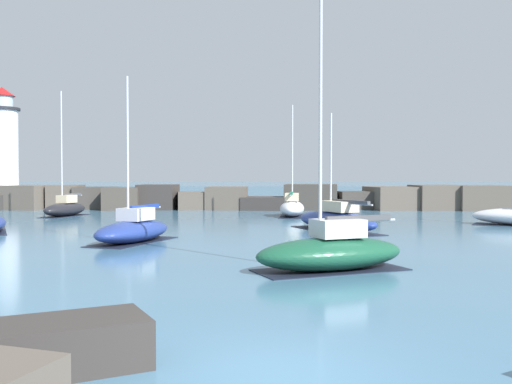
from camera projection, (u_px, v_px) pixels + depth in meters
ground_plane at (280, 373)px, 9.77m from camera, size 600.00×600.00×0.00m
open_sea_beyond at (272, 192)px, 116.58m from camera, size 400.00×116.00×0.01m
breakwater_jetty at (286, 198)px, 56.65m from camera, size 61.14×6.60×2.60m
lighthouse at (3, 157)px, 56.78m from camera, size 3.97×3.97×12.17m
sailboat_moored_0 at (336, 220)px, 34.74m from camera, size 5.54×7.93×7.23m
sailboat_moored_1 at (65, 208)px, 47.25m from camera, size 3.03×5.55×10.29m
sailboat_moored_2 at (331, 251)px, 20.35m from camera, size 6.16×4.37×11.01m
sailboat_moored_7 at (133, 229)px, 28.94m from camera, size 4.01×6.19×8.32m
sailboat_moored_8 at (292, 207)px, 47.01m from camera, size 2.41×5.93×9.23m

